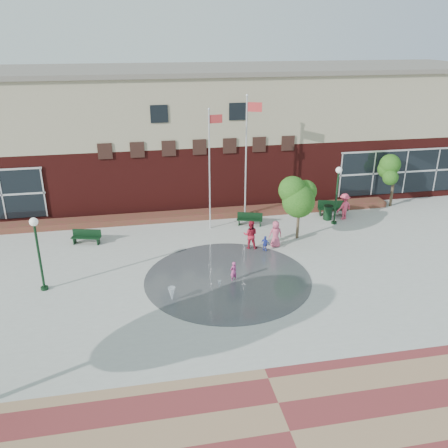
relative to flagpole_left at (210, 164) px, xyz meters
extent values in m
plane|color=#666056|center=(-0.23, -9.65, -4.19)|extent=(120.00, 120.00, 0.00)
cube|color=#A8A8A0|center=(-0.23, -5.65, -4.18)|extent=(46.00, 18.00, 0.01)
cube|color=maroon|center=(-0.23, -16.65, -4.18)|extent=(46.00, 6.00, 0.01)
cylinder|color=#383A3D|center=(-0.23, -6.65, -4.18)|extent=(8.40, 8.40, 0.01)
cube|color=#4B1310|center=(-0.23, 7.85, -1.94)|extent=(44.00, 10.00, 4.50)
cube|color=tan|center=(-0.23, 7.85, 2.56)|extent=(44.00, 10.00, 4.50)
cube|color=slate|center=(-0.23, 7.85, 4.86)|extent=(44.40, 10.40, 0.30)
cube|color=black|center=(14.77, 2.83, -2.07)|extent=(10.00, 0.12, 3.19)
cube|color=black|center=(-2.73, 2.83, 2.61)|extent=(1.10, 0.10, 1.10)
cube|color=black|center=(2.27, 2.83, 2.61)|extent=(1.10, 0.10, 1.10)
cube|color=maroon|center=(-0.23, 1.95, -4.19)|extent=(26.00, 1.20, 0.40)
cylinder|color=silver|center=(-0.04, 0.00, -0.49)|extent=(0.09, 0.09, 7.40)
sphere|color=silver|center=(-0.04, 0.00, 3.26)|extent=(0.14, 0.14, 0.14)
cube|color=red|center=(0.36, 0.04, 2.67)|extent=(0.81, 0.10, 0.50)
cylinder|color=silver|center=(2.43, 0.94, -0.20)|extent=(0.10, 0.10, 7.97)
sphere|color=silver|center=(2.43, 0.94, 3.84)|extent=(0.16, 0.16, 0.16)
cube|color=red|center=(2.86, 0.77, 3.17)|extent=(0.86, 0.35, 0.56)
cylinder|color=black|center=(-9.16, -6.02, -2.50)|extent=(0.12, 0.12, 3.37)
cylinder|color=black|center=(-9.16, -6.02, -4.11)|extent=(0.36, 0.36, 0.16)
sphere|color=white|center=(-9.16, -6.02, -0.64)|extent=(0.40, 0.40, 0.40)
cylinder|color=black|center=(7.96, -0.76, -2.47)|extent=(0.12, 0.12, 3.42)
cylinder|color=black|center=(7.96, -0.76, -4.10)|extent=(0.36, 0.36, 0.16)
sphere|color=white|center=(7.96, -0.76, -0.58)|extent=(0.40, 0.40, 0.40)
cube|color=black|center=(-7.55, -0.96, -3.76)|extent=(1.76, 0.87, 0.06)
cube|color=black|center=(-7.50, -0.76, -3.54)|extent=(1.66, 0.46, 0.42)
cube|color=black|center=(2.52, -0.01, -3.78)|extent=(1.69, 0.93, 0.05)
cube|color=black|center=(2.58, 0.18, -3.57)|extent=(1.56, 0.54, 0.41)
cube|color=black|center=(8.44, 0.64, -3.69)|extent=(2.06, 1.04, 0.07)
cube|color=black|center=(8.50, 0.88, -3.44)|extent=(1.93, 0.56, 0.50)
cylinder|color=black|center=(7.82, 0.01, -3.71)|extent=(0.57, 0.57, 0.94)
cylinder|color=black|center=(7.82, 0.01, -3.22)|extent=(0.60, 0.60, 0.06)
cylinder|color=#403224|center=(4.86, -2.49, -2.93)|extent=(0.17, 0.17, 2.51)
cylinder|color=#403224|center=(13.24, 1.63, -3.09)|extent=(0.19, 0.19, 2.18)
cone|color=white|center=(-3.18, -8.25, -4.19)|extent=(0.35, 0.35, 0.69)
cone|color=white|center=(-0.82, -7.52, -4.19)|extent=(0.17, 0.17, 0.39)
imported|color=#BF3F84|center=(0.01, -6.88, -3.66)|extent=(0.45, 0.40, 1.05)
imported|color=#B21C31|center=(1.74, -3.35, -3.33)|extent=(0.98, 0.86, 1.70)
imported|color=#CA4F6F|center=(3.22, -3.39, -3.40)|extent=(0.78, 0.51, 1.58)
imported|color=#2A39A3|center=(2.47, -3.90, -3.72)|extent=(0.56, 0.54, 0.94)
imported|color=#E94060|center=(8.87, -0.12, -3.29)|extent=(1.32, 1.05, 1.78)
camera|label=1|loc=(-4.38, -27.30, 7.51)|focal=38.00mm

